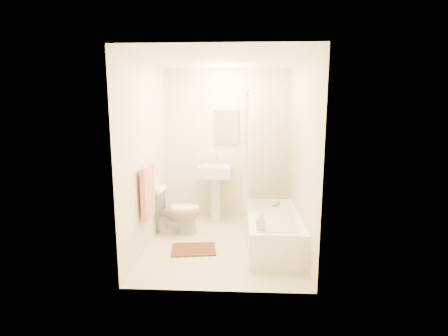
{
  "coord_description": "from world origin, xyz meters",
  "views": [
    {
      "loc": [
        0.24,
        -4.43,
        1.86
      ],
      "look_at": [
        0.0,
        0.25,
        1.0
      ],
      "focal_mm": 28.0,
      "sensor_mm": 36.0,
      "label": 1
    }
  ],
  "objects_px": {
    "bathtub": "(273,230)",
    "sink": "(216,191)",
    "soap_bottle": "(261,221)",
    "toilet": "(177,210)",
    "bath_mat": "(194,249)"
  },
  "relations": [
    {
      "from": "bathtub",
      "to": "soap_bottle",
      "type": "height_order",
      "value": "soap_bottle"
    },
    {
      "from": "sink",
      "to": "soap_bottle",
      "type": "xyz_separation_m",
      "value": [
        0.63,
        -1.53,
        0.04
      ]
    },
    {
      "from": "toilet",
      "to": "sink",
      "type": "relative_size",
      "value": 0.7
    },
    {
      "from": "toilet",
      "to": "bathtub",
      "type": "bearing_deg",
      "value": -108.2
    },
    {
      "from": "toilet",
      "to": "bath_mat",
      "type": "bearing_deg",
      "value": -153.87
    },
    {
      "from": "bathtub",
      "to": "sink",
      "type": "bearing_deg",
      "value": 131.25
    },
    {
      "from": "toilet",
      "to": "soap_bottle",
      "type": "bearing_deg",
      "value": -132.12
    },
    {
      "from": "toilet",
      "to": "bathtub",
      "type": "xyz_separation_m",
      "value": [
        1.36,
        -0.4,
        -0.12
      ]
    },
    {
      "from": "bathtub",
      "to": "bath_mat",
      "type": "distance_m",
      "value": 1.08
    },
    {
      "from": "toilet",
      "to": "sink",
      "type": "bearing_deg",
      "value": -45.17
    },
    {
      "from": "sink",
      "to": "bathtub",
      "type": "height_order",
      "value": "sink"
    },
    {
      "from": "bath_mat",
      "to": "soap_bottle",
      "type": "distance_m",
      "value": 1.05
    },
    {
      "from": "toilet",
      "to": "bath_mat",
      "type": "height_order",
      "value": "toilet"
    },
    {
      "from": "sink",
      "to": "bathtub",
      "type": "xyz_separation_m",
      "value": [
        0.84,
        -0.95,
        -0.28
      ]
    },
    {
      "from": "bathtub",
      "to": "soap_bottle",
      "type": "bearing_deg",
      "value": -109.01
    }
  ]
}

